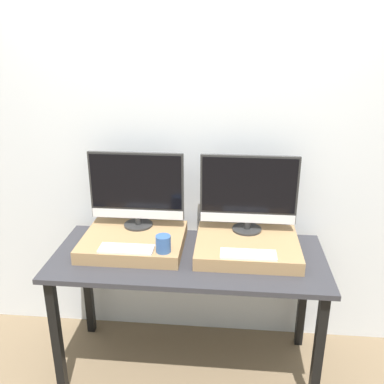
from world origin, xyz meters
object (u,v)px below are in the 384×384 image
Objects in this scene: keyboard_right at (248,254)px; mug at (163,244)px; monitor_left at (137,189)px; monitor_right at (249,192)px; keyboard_left at (126,249)px.

mug is at bearing -180.00° from keyboard_right.
monitor_left reaches higher than keyboard_right.
monitor_right reaches higher than mug.
keyboard_left is at bearing -154.86° from monitor_right.
monitor_left is 0.78m from keyboard_right.
keyboard_right is at bearing -25.14° from monitor_left.
keyboard_left is 0.78m from monitor_right.
monitor_left is at bearing 123.43° from mug.
keyboard_left is 0.21m from mug.
monitor_right is 0.40m from keyboard_right.
mug is 0.60m from monitor_right.
keyboard_left is at bearing 180.00° from keyboard_right.
monitor_left is 0.43m from mug.
monitor_left is 6.03× the size of mug.
mug is (0.21, -0.00, 0.04)m from keyboard_left.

